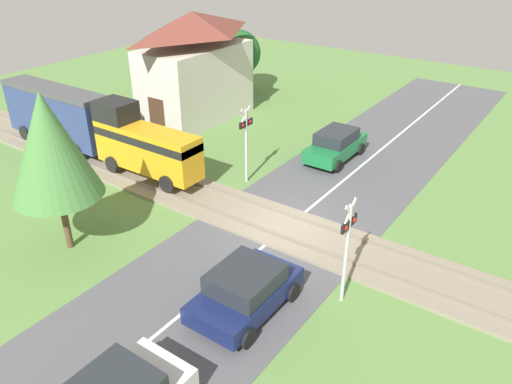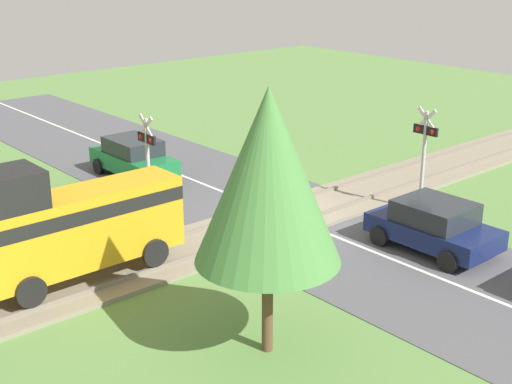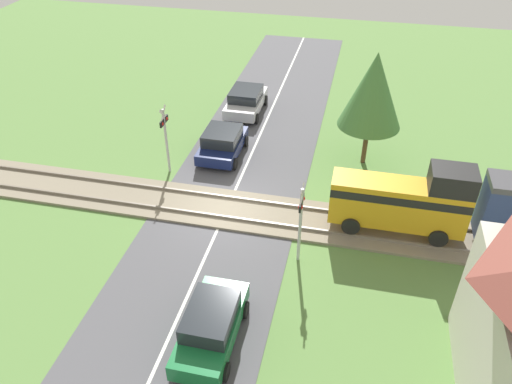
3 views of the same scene
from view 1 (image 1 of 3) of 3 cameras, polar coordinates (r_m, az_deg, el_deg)
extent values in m
plane|color=#5B8442|center=(19.17, 3.33, -4.26)|extent=(60.00, 60.00, 0.00)
cube|color=#515156|center=(19.17, 3.33, -4.24)|extent=(48.00, 6.40, 0.02)
cube|color=silver|center=(19.16, 3.33, -4.21)|extent=(48.00, 0.12, 0.00)
cube|color=gray|center=(19.14, 3.33, -4.11)|extent=(2.80, 48.00, 0.12)
cube|color=slate|center=(18.56, 2.15, -4.77)|extent=(0.10, 48.00, 0.12)
cube|color=slate|center=(19.61, 4.46, -2.89)|extent=(0.10, 48.00, 0.12)
cube|color=gold|center=(22.60, -12.28, 4.85)|extent=(1.35, 5.38, 1.90)
cube|color=black|center=(22.40, -12.42, 6.08)|extent=(1.37, 5.38, 0.36)
cube|color=black|center=(23.43, -15.76, 8.95)|extent=(1.35, 1.72, 0.90)
cylinder|color=black|center=(21.40, -10.21, 0.88)|extent=(0.14, 0.76, 0.76)
cylinder|color=black|center=(22.31, -7.65, 2.27)|extent=(0.14, 0.76, 0.76)
cylinder|color=black|center=(23.78, -16.17, 3.05)|extent=(0.14, 0.76, 0.76)
cylinder|color=black|center=(24.60, -13.64, 4.24)|extent=(0.14, 0.76, 0.76)
cube|color=navy|center=(27.36, -21.79, 8.15)|extent=(1.35, 6.69, 2.40)
cube|color=#47474C|center=(26.99, -22.29, 10.77)|extent=(1.41, 6.69, 0.24)
cylinder|color=black|center=(25.71, -19.88, 4.37)|extent=(0.14, 0.76, 0.76)
cylinder|color=black|center=(26.48, -17.42, 5.45)|extent=(0.14, 0.76, 0.76)
cylinder|color=black|center=(29.15, -24.94, 6.15)|extent=(0.14, 0.76, 0.76)
cylinder|color=black|center=(29.83, -22.64, 7.08)|extent=(0.14, 0.76, 0.76)
cube|color=#141E4C|center=(15.13, -1.21, -11.62)|extent=(3.62, 1.88, 0.56)
cube|color=#23282D|center=(14.77, -1.23, -9.91)|extent=(1.99, 1.73, 0.60)
cylinder|color=black|center=(16.49, -1.42, -9.02)|extent=(0.60, 0.18, 0.60)
cylinder|color=black|center=(15.68, 4.23, -11.39)|extent=(0.60, 0.18, 0.60)
cylinder|color=black|center=(15.09, -6.88, -13.39)|extent=(0.60, 0.18, 0.60)
cylinder|color=black|center=(14.20, -0.93, -16.37)|extent=(0.60, 0.18, 0.60)
cube|color=#197038|center=(24.94, 9.08, 5.02)|extent=(3.87, 1.62, 0.63)
cube|color=#23282D|center=(24.71, 9.18, 6.31)|extent=(2.13, 1.49, 0.57)
cylinder|color=black|center=(23.71, 9.38, 2.90)|extent=(0.60, 0.18, 0.60)
cylinder|color=black|center=(24.38, 5.98, 3.86)|extent=(0.60, 0.18, 0.60)
cylinder|color=black|center=(25.82, 11.90, 4.82)|extent=(0.60, 0.18, 0.60)
cylinder|color=black|center=(26.43, 8.70, 5.66)|extent=(0.60, 0.18, 0.60)
cylinder|color=black|center=(13.82, -14.60, -19.14)|extent=(0.60, 0.18, 0.60)
cylinder|color=#B7B7B7|center=(15.04, 10.23, -7.06)|extent=(0.12, 0.12, 3.39)
cube|color=black|center=(14.45, 10.59, -3.54)|extent=(0.90, 0.08, 0.28)
sphere|color=red|center=(14.24, 10.12, -4.01)|extent=(0.18, 0.18, 0.18)
sphere|color=red|center=(14.67, 11.04, -3.08)|extent=(0.18, 0.18, 0.18)
cube|color=silver|center=(14.27, 10.71, -2.31)|extent=(0.72, 0.04, 0.72)
cube|color=silver|center=(14.27, 10.71, -2.31)|extent=(0.72, 0.04, 0.72)
cylinder|color=#B7B7B7|center=(21.98, -1.13, 5.20)|extent=(0.12, 0.12, 3.39)
cube|color=black|center=(21.58, -1.16, 7.86)|extent=(0.90, 0.08, 0.28)
sphere|color=red|center=(21.78, -0.74, 8.06)|extent=(0.18, 0.18, 0.18)
sphere|color=red|center=(21.38, -1.59, 7.65)|extent=(0.18, 0.18, 0.18)
cube|color=silver|center=(21.46, -1.17, 8.76)|extent=(0.72, 0.04, 0.72)
cube|color=silver|center=(21.46, -1.17, 8.76)|extent=(0.72, 0.04, 0.72)
cube|color=beige|center=(29.90, -6.90, 12.22)|extent=(6.53, 3.56, 4.33)
pyramid|color=brown|center=(29.17, -7.29, 18.63)|extent=(7.05, 3.84, 1.23)
cube|color=#472D1E|center=(27.99, -11.24, 8.38)|extent=(0.06, 1.10, 2.10)
cylinder|color=#333338|center=(27.25, -12.93, 6.91)|extent=(0.42, 0.42, 1.44)
sphere|color=#936B4C|center=(26.96, -13.12, 8.60)|extent=(0.26, 0.26, 0.26)
cylinder|color=brown|center=(35.33, -1.99, 12.43)|extent=(0.28, 0.28, 1.42)
sphere|color=#1E5623|center=(34.84, -2.05, 15.60)|extent=(3.04, 3.04, 3.04)
cylinder|color=brown|center=(18.84, -20.94, -3.15)|extent=(0.24, 0.24, 2.12)
cone|color=#477F3D|center=(17.61, -22.52, 4.92)|extent=(3.04, 3.04, 3.65)
camera|label=2|loc=(23.26, -59.95, 9.63)|focal=50.00mm
camera|label=3|loc=(33.82, 13.50, 33.16)|focal=35.00mm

